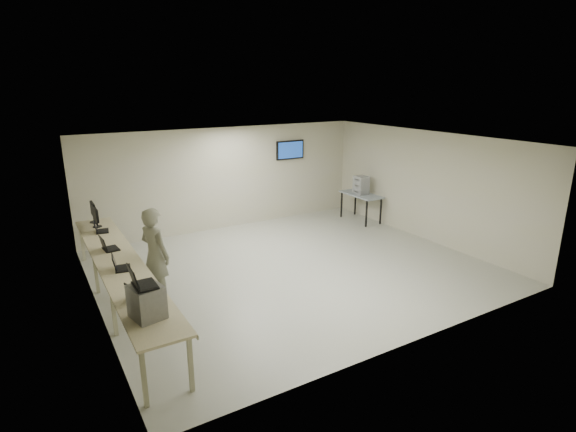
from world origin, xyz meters
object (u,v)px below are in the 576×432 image
soldier (155,255)px  side_table (361,196)px  workbench (120,266)px  equipment_box (147,302)px

soldier → side_table: soldier is taller
workbench → soldier: (0.62, -0.02, 0.08)m
workbench → side_table: workbench is taller
soldier → side_table: 6.88m
soldier → equipment_box: bearing=138.0°
workbench → side_table: bearing=15.8°
equipment_box → side_table: bearing=18.3°
equipment_box → soldier: bearing=60.5°
soldier → side_table: bearing=-97.3°
workbench → soldier: 0.63m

